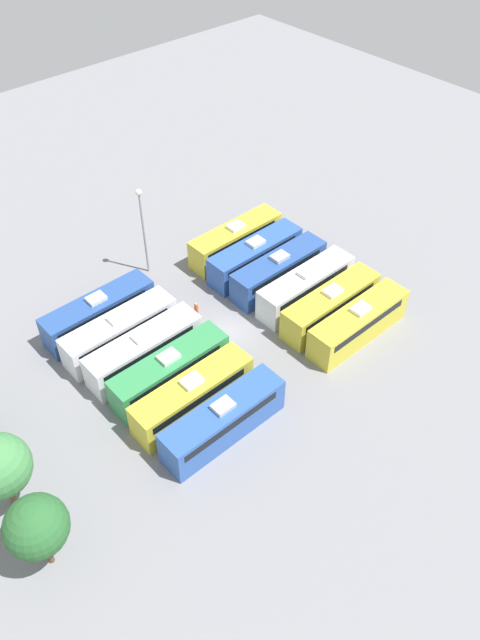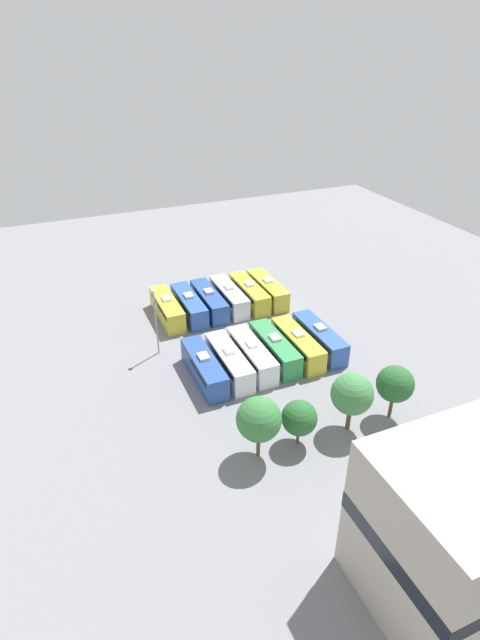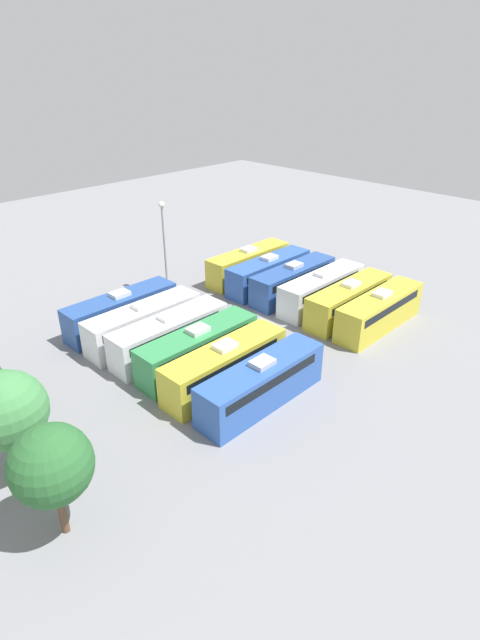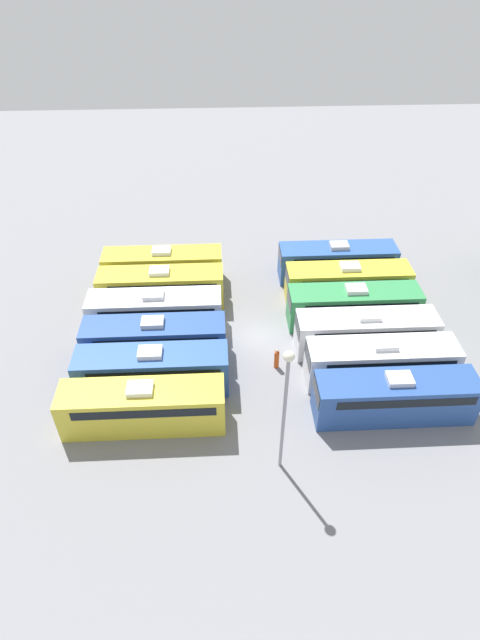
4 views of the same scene
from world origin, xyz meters
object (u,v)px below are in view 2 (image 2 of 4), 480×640
light_pole (155,312)px  tree_3 (259,419)px  depot_building (464,532)px  bus_9 (252,354)px  bus_0 (267,289)px  worker_person (220,337)px  tree_0 (395,384)px  tree_2 (299,418)px  bus_5 (167,308)px  bus_11 (204,367)px  bus_4 (189,305)px  bus_8 (275,348)px  bus_3 (209,301)px  bus_7 (297,344)px  bus_6 (319,338)px  tree_1 (352,394)px  bus_10 (229,361)px  bus_1 (249,293)px  bus_2 (229,296)px

light_pole → tree_3: (-4.33, 21.85, -1.52)m
depot_building → bus_9: bearing=-86.8°
bus_0 → worker_person: (11.37, 8.89, -0.92)m
tree_0 → tree_2: size_ratio=1.26×
tree_3 → bus_5: bearing=-88.6°
depot_building → tree_2: bearing=-80.5°
bus_11 → tree_3: tree_3 is taller
bus_5 → depot_building: depot_building is taller
bus_4 → bus_8: same height
bus_3 → bus_11: 17.21m
bus_7 → bus_11: (12.90, 0.27, 0.00)m
bus_3 → bus_8: size_ratio=1.00×
light_pole → bus_3: bearing=-140.9°
bus_6 → depot_building: 33.76m
tree_1 → tree_2: size_ratio=1.34×
worker_person → depot_building: bearing=95.0°
bus_10 → bus_11: same height
bus_9 → tree_0: (-10.01, 14.67, 2.70)m
bus_8 → depot_building: depot_building is taller
bus_3 → bus_4: (3.18, 0.10, 0.00)m
bus_5 → bus_1: bearing=179.1°
depot_building → bus_1: bearing=-95.7°
bus_4 → bus_8: bearing=112.8°
bus_5 → bus_6: 22.65m
bus_3 → tree_1: 30.66m
bus_0 → worker_person: 14.46m
bus_1 → light_pole: (16.64, 8.16, 4.45)m
bus_1 → bus_3: bearing=0.1°
worker_person → tree_3: tree_3 is taller
tree_2 → depot_building: bearing=99.5°
bus_8 → tree_3: 17.32m
worker_person → tree_0: (-11.65, 21.51, 3.61)m
bus_4 → tree_0: tree_0 is taller
bus_8 → bus_10: size_ratio=1.00×
bus_7 → tree_0: size_ratio=1.62×
tree_0 → bus_0: bearing=-89.5°
bus_0 → depot_building: bearing=80.6°
bus_11 → tree_3: size_ratio=1.51×
bus_3 → bus_0: bearing=-179.6°
bus_2 → bus_6: bearing=112.6°
tree_0 → bus_4: bearing=-66.4°
bus_7 → bus_6: bearing=-176.4°
bus_1 → bus_2: same height
tree_0 → tree_1: bearing=-1.9°
bus_8 → bus_10: same height
bus_9 → bus_5: bearing=-67.9°
bus_6 → worker_person: 13.31m
worker_person → tree_3: (4.07, 21.17, 3.84)m
bus_5 → bus_9: 17.15m
bus_5 → tree_0: 34.82m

